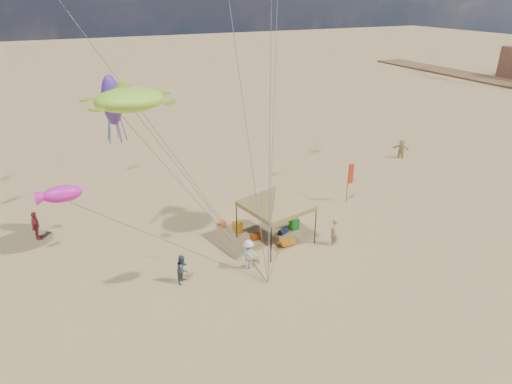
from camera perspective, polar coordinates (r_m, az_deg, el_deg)
ground at (r=22.83m, az=3.26°, el=-12.06°), size 280.00×280.00×0.00m
canopy_tent at (r=24.96m, az=2.64°, el=0.48°), size 6.53×6.53×4.11m
feather_flag at (r=31.12m, az=12.12°, el=2.02°), size 0.45×0.04×2.91m
cooler_red at (r=26.51m, az=-0.09°, el=-5.81°), size 0.54×0.38×0.38m
cooler_blue at (r=30.09m, az=3.94°, el=-1.95°), size 0.54×0.38×0.38m
bag_navy at (r=27.14m, az=3.55°, el=-5.11°), size 0.69×0.54×0.36m
bag_orange at (r=28.02m, az=-4.25°, el=-4.12°), size 0.54×0.69×0.36m
chair_green at (r=27.69m, az=4.96°, el=-4.11°), size 0.50×0.50×0.70m
chair_yellow at (r=27.22m, az=-2.39°, el=-4.58°), size 0.50×0.50×0.70m
crate_grey at (r=26.31m, az=5.14°, el=-6.31°), size 0.34×0.30×0.28m
beach_cart at (r=26.04m, az=4.10°, el=-6.47°), size 0.90×0.50×0.24m
person_near_a at (r=26.10m, az=10.05°, el=-5.10°), size 0.74×0.70×1.70m
person_near_b at (r=22.92m, az=-9.49°, el=-9.81°), size 0.96×0.97×1.58m
person_near_c at (r=23.59m, az=-0.98°, el=-8.12°), size 1.22×0.84×1.72m
person_far_a at (r=29.32m, az=-26.69°, el=-3.93°), size 0.69×1.14×1.81m
person_far_c at (r=41.30m, az=18.36°, el=5.35°), size 1.41×1.57×1.73m
turtle_kite at (r=22.77m, az=-16.06°, el=11.43°), size 3.82×3.25×1.14m
fish_kite at (r=19.82m, az=-23.82°, el=-0.21°), size 1.68×1.00×0.71m
squid_kite at (r=24.93m, az=-18.22°, el=11.27°), size 1.21×1.21×2.68m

